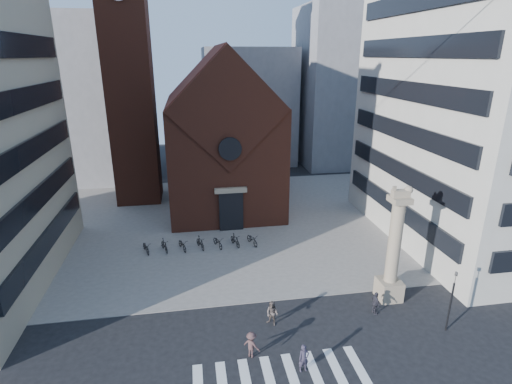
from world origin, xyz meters
TOP-DOWN VIEW (x-y plane):
  - ground at (0.00, 0.00)m, footprint 120.00×120.00m
  - piazza at (0.00, 19.00)m, footprint 46.00×30.00m
  - zebra_crossing at (0.55, -3.00)m, footprint 10.20×3.20m
  - church at (0.00, 25.04)m, footprint 12.00×16.65m
  - campanile at (-10.00, 28.00)m, footprint 5.50×5.50m
  - building_right at (24.00, 12.00)m, footprint 18.00×22.00m
  - bg_block_left at (-20.00, 40.00)m, footprint 16.00×14.00m
  - bg_block_mid at (6.00, 45.00)m, footprint 14.00×12.00m
  - bg_block_right at (22.00, 42.00)m, footprint 16.00×14.00m
  - lion_column at (10.01, 3.00)m, footprint 1.63×1.60m
  - traffic_light at (12.00, -1.00)m, footprint 0.13×0.16m
  - pedestrian_0 at (1.91, -2.83)m, footprint 0.67×0.50m
  - pedestrian_1 at (1.00, 1.44)m, footprint 1.06×1.05m
  - pedestrian_2 at (8.22, 1.43)m, footprint 0.46×0.99m
  - pedestrian_3 at (-0.80, -1.23)m, footprint 1.21×1.16m
  - scooter_0 at (-8.10, 13.22)m, footprint 1.28×2.06m
  - scooter_1 at (-6.49, 13.22)m, footprint 1.12×1.96m
  - scooter_2 at (-4.88, 13.22)m, footprint 1.28×2.06m
  - scooter_3 at (-3.27, 13.22)m, footprint 1.12×1.96m
  - scooter_4 at (-1.66, 13.22)m, footprint 1.28×2.06m
  - scooter_5 at (-0.05, 13.22)m, footprint 1.12×1.96m
  - scooter_6 at (1.56, 13.22)m, footprint 1.28×2.06m

SIDE VIEW (x-z plane):
  - ground at x=0.00m, z-range 0.00..0.00m
  - zebra_crossing at x=0.55m, z-range 0.00..0.01m
  - piazza at x=0.00m, z-range 0.00..0.05m
  - scooter_0 at x=-8.10m, z-range 0.05..1.07m
  - scooter_2 at x=-4.88m, z-range 0.05..1.07m
  - scooter_4 at x=-1.66m, z-range 0.05..1.07m
  - scooter_6 at x=1.56m, z-range 0.05..1.07m
  - scooter_1 at x=-6.49m, z-range 0.05..1.18m
  - scooter_3 at x=-3.27m, z-range 0.05..1.18m
  - scooter_5 at x=-0.05m, z-range 0.05..1.18m
  - pedestrian_2 at x=8.22m, z-range 0.00..1.66m
  - pedestrian_3 at x=-0.80m, z-range 0.00..1.66m
  - pedestrian_0 at x=1.91m, z-range 0.00..1.69m
  - pedestrian_1 at x=1.00m, z-range 0.00..1.73m
  - traffic_light at x=12.00m, z-range 0.14..4.44m
  - lion_column at x=10.01m, z-range -0.88..7.79m
  - church at x=0.00m, z-range -1.02..16.98m
  - bg_block_mid at x=6.00m, z-range 0.00..18.00m
  - bg_block_left at x=-20.00m, z-range 0.00..22.00m
  - bg_block_right at x=22.00m, z-range 0.00..24.00m
  - campanile at x=-10.00m, z-range 0.14..31.34m
  - building_right at x=24.00m, z-range 0.00..32.00m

